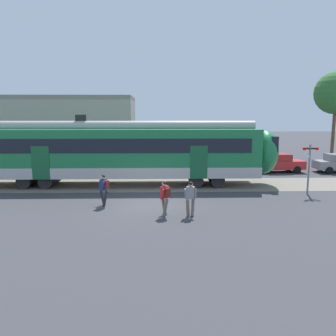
{
  "coord_description": "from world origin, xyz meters",
  "views": [
    {
      "loc": [
        0.71,
        -16.87,
        4.67
      ],
      "look_at": [
        1.19,
        2.26,
        1.6
      ],
      "focal_mm": 35.0,
      "sensor_mm": 36.0,
      "label": 1
    }
  ],
  "objects_px": {
    "pedestrian_grey": "(190,196)",
    "pedestrian_red": "(165,195)",
    "pedestrian_navy": "(104,187)",
    "parked_car_red": "(278,163)",
    "crossing_signal": "(310,161)"
  },
  "relations": [
    {
      "from": "pedestrian_red",
      "to": "crossing_signal",
      "type": "bearing_deg",
      "value": 25.44
    },
    {
      "from": "pedestrian_navy",
      "to": "pedestrian_grey",
      "type": "bearing_deg",
      "value": -23.63
    },
    {
      "from": "pedestrian_navy",
      "to": "pedestrian_red",
      "type": "xyz_separation_m",
      "value": [
        3.14,
        -1.79,
        0.0
      ]
    },
    {
      "from": "pedestrian_red",
      "to": "parked_car_red",
      "type": "relative_size",
      "value": 0.41
    },
    {
      "from": "pedestrian_grey",
      "to": "crossing_signal",
      "type": "xyz_separation_m",
      "value": [
        7.47,
        4.22,
        1.05
      ]
    },
    {
      "from": "parked_car_red",
      "to": "crossing_signal",
      "type": "xyz_separation_m",
      "value": [
        -1.01,
        -7.73,
        1.23
      ]
    },
    {
      "from": "crossing_signal",
      "to": "pedestrian_navy",
      "type": "bearing_deg",
      "value": -168.83
    },
    {
      "from": "pedestrian_grey",
      "to": "pedestrian_red",
      "type": "bearing_deg",
      "value": 174.89
    },
    {
      "from": "pedestrian_navy",
      "to": "parked_car_red",
      "type": "distance_m",
      "value": 16.28
    },
    {
      "from": "pedestrian_grey",
      "to": "crossing_signal",
      "type": "relative_size",
      "value": 0.56
    },
    {
      "from": "pedestrian_grey",
      "to": "pedestrian_navy",
      "type": "bearing_deg",
      "value": 156.37
    },
    {
      "from": "pedestrian_grey",
      "to": "parked_car_red",
      "type": "relative_size",
      "value": 0.41
    },
    {
      "from": "pedestrian_red",
      "to": "pedestrian_grey",
      "type": "height_order",
      "value": "same"
    },
    {
      "from": "parked_car_red",
      "to": "pedestrian_grey",
      "type": "bearing_deg",
      "value": -125.35
    },
    {
      "from": "pedestrian_navy",
      "to": "parked_car_red",
      "type": "height_order",
      "value": "pedestrian_navy"
    }
  ]
}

